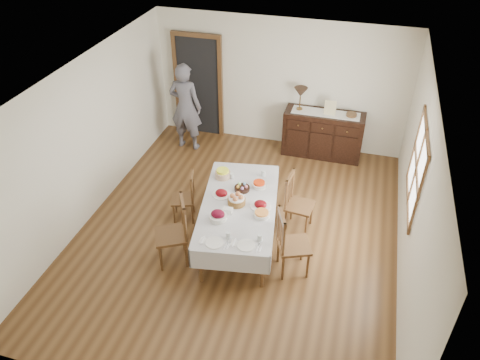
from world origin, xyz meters
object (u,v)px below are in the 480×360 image
(table_lamp, at_px, (301,93))
(person, at_px, (185,104))
(chair_right_near, at_px, (290,243))
(sideboard, at_px, (323,134))
(chair_right_far, at_px, (297,202))
(chair_left_near, at_px, (175,231))
(dining_table, at_px, (239,208))
(chair_left_far, at_px, (186,196))

(table_lamp, bearing_deg, person, -168.33)
(table_lamp, bearing_deg, chair_right_near, -81.75)
(sideboard, bearing_deg, chair_right_far, -92.47)
(sideboard, bearing_deg, chair_right_near, -90.37)
(chair_left_near, bearing_deg, chair_right_near, 70.39)
(table_lamp, bearing_deg, chair_left_near, -108.12)
(dining_table, bearing_deg, table_lamp, 73.25)
(chair_right_near, bearing_deg, table_lamp, -14.21)
(dining_table, relative_size, chair_left_near, 2.10)
(dining_table, distance_m, table_lamp, 3.03)
(chair_right_near, distance_m, sideboard, 3.34)
(chair_right_far, relative_size, table_lamp, 2.19)
(person, distance_m, table_lamp, 2.27)
(chair_left_near, distance_m, sideboard, 3.95)
(chair_right_near, bearing_deg, dining_table, 42.24)
(dining_table, bearing_deg, sideboard, 63.75)
(person, bearing_deg, chair_right_far, 145.72)
(chair_right_far, bearing_deg, chair_left_near, 133.39)
(chair_right_near, bearing_deg, chair_left_far, 46.71)
(dining_table, distance_m, chair_right_far, 0.98)
(dining_table, distance_m, person, 3.08)
(person, bearing_deg, dining_table, 128.22)
(dining_table, bearing_deg, chair_right_near, -34.45)
(dining_table, relative_size, table_lamp, 5.02)
(chair_left_near, distance_m, person, 3.32)
(chair_right_far, bearing_deg, sideboard, 3.41)
(chair_left_near, xyz_separation_m, chair_left_far, (-0.20, 0.95, -0.11))
(person, relative_size, table_lamp, 4.19)
(chair_right_far, bearing_deg, person, 59.45)
(chair_right_near, xyz_separation_m, person, (-2.68, 2.90, 0.43))
(chair_right_near, relative_size, person, 0.55)
(chair_left_far, relative_size, person, 0.46)
(sideboard, distance_m, person, 2.79)
(chair_right_near, bearing_deg, sideboard, -22.83)
(chair_left_far, xyz_separation_m, person, (-0.82, 2.19, 0.51))
(dining_table, bearing_deg, chair_left_near, -149.26)
(chair_left_far, bearing_deg, chair_left_near, -5.12)
(chair_left_far, distance_m, chair_right_far, 1.80)
(chair_left_near, bearing_deg, chair_right_far, 99.68)
(chair_left_far, relative_size, chair_right_far, 0.88)
(dining_table, relative_size, sideboard, 1.49)
(chair_right_near, xyz_separation_m, sideboard, (0.02, 3.34, -0.07))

